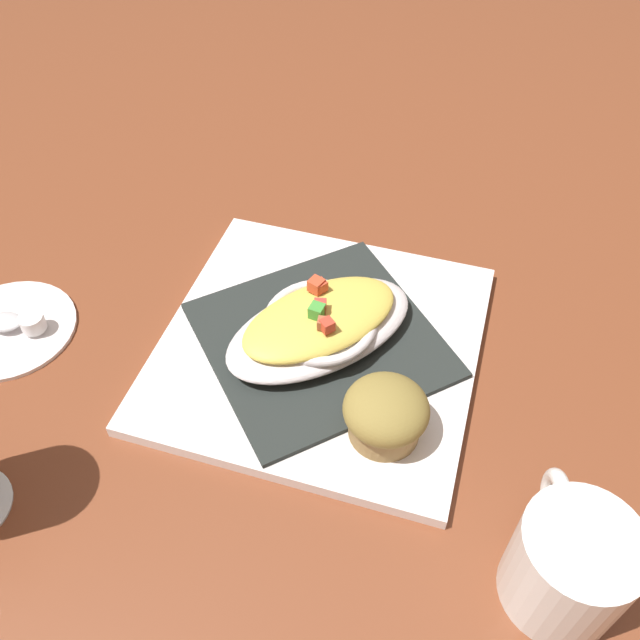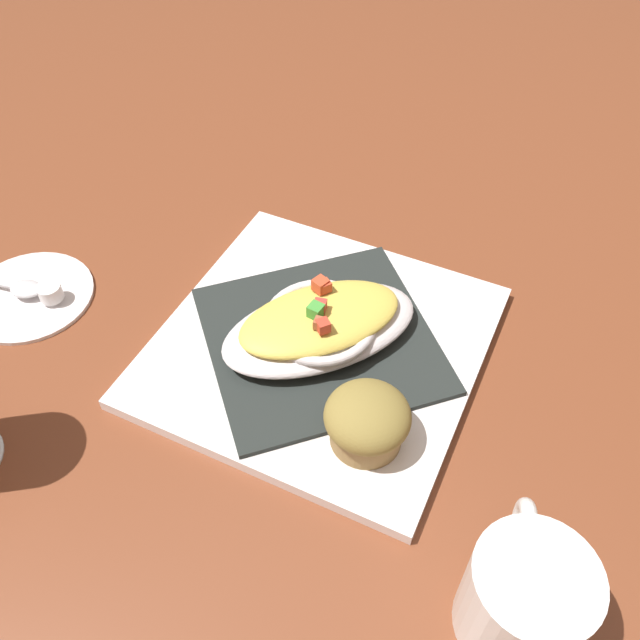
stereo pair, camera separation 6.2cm
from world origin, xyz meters
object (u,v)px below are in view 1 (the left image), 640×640
Objects in this scene: muffin at (386,414)px; coffee_mug at (567,567)px; creamer_cup_0 at (32,322)px; spoon at (0,321)px; gratin_dish at (320,324)px; square_plate at (320,345)px; creamer_saucer at (8,328)px.

muffin is 0.17m from coffee_mug.
spoon is at bearing -164.01° from creamer_cup_0.
gratin_dish is 2.98× the size of muffin.
muffin is 0.39m from spoon.
creamer_saucer is (-0.29, -0.10, -0.00)m from square_plate.
spoon is (-0.55, 0.04, -0.02)m from coffee_mug.
coffee_mug reaches higher than creamer_saucer.
creamer_cup_0 is at bearing 15.99° from spoon.
square_plate is at bearing -62.47° from gratin_dish.
square_plate is 0.03m from gratin_dish.
muffin reaches higher than spoon.
muffin is at bearing 3.62° from creamer_cup_0.
creamer_saucer is at bearing -160.84° from square_plate.
spoon is (-0.30, -0.10, 0.01)m from square_plate.
square_plate is 2.64× the size of coffee_mug.
square_plate is 0.29m from coffee_mug.
gratin_dish is 1.63× the size of creamer_saucer.
creamer_saucer is at bearing -175.44° from muffin.
square_plate is 0.31m from creamer_saucer.
creamer_cup_0 is (0.03, 0.01, 0.01)m from creamer_saucer.
muffin is at bearing -38.21° from gratin_dish.
coffee_mug reaches higher than creamer_cup_0.
gratin_dish is 0.28m from creamer_cup_0.
creamer_cup_0 is at bearing 15.99° from creamer_saucer.
creamer_cup_0 reaches higher than creamer_saucer.
spoon reaches higher than creamer_saucer.
coffee_mug is 1.21× the size of spoon.
gratin_dish reaches higher than muffin.
gratin_dish reaches higher than square_plate.
square_plate reaches higher than creamer_saucer.
square_plate is at bearing 141.80° from muffin.
square_plate is 0.28m from creamer_cup_0.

